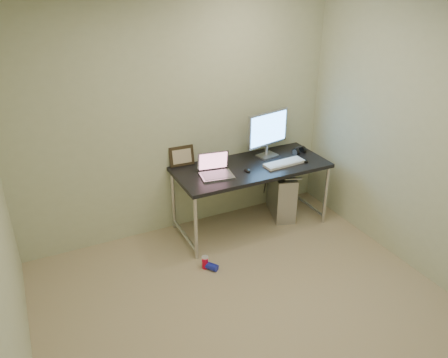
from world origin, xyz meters
TOP-DOWN VIEW (x-y plane):
  - floor at (0.00, 0.00)m, footprint 3.50×3.50m
  - ceiling at (0.00, 0.00)m, footprint 3.50×3.50m
  - wall_back at (0.00, 1.75)m, footprint 3.50×0.02m
  - wall_right at (1.75, 0.00)m, footprint 0.02×3.50m
  - desk at (0.68, 1.38)m, footprint 1.68×0.73m
  - tower_computer at (1.13, 1.44)m, footprint 0.38×0.56m
  - cable_a at (1.08, 1.70)m, footprint 0.01×0.16m
  - cable_b at (1.17, 1.68)m, footprint 0.02×0.11m
  - can_red at (-0.11, 0.87)m, footprint 0.08×0.08m
  - can_white at (-0.11, 0.88)m, footprint 0.08×0.08m
  - can_blue at (-0.07, 0.82)m, footprint 0.13×0.15m
  - laptop at (0.23, 1.35)m, footprint 0.37×0.32m
  - monitor at (0.97, 1.54)m, footprint 0.55×0.21m
  - keyboard at (1.01, 1.25)m, footprint 0.48×0.18m
  - mouse_right at (1.26, 1.23)m, footprint 0.09×0.12m
  - mouse_left at (0.57, 1.28)m, footprint 0.06×0.10m
  - headphones at (1.35, 1.45)m, footprint 0.16×0.09m
  - picture_frame at (0.00, 1.72)m, footprint 0.28×0.09m
  - webcam at (0.32, 1.65)m, footprint 0.04×0.03m

SIDE VIEW (x-z plane):
  - floor at x=0.00m, z-range 0.00..0.00m
  - can_blue at x=-0.07m, z-range 0.00..0.07m
  - can_red at x=-0.11m, z-range 0.00..0.11m
  - can_white at x=-0.11m, z-range 0.00..0.12m
  - tower_computer at x=1.13m, z-range -0.02..0.56m
  - cable_b at x=1.17m, z-range 0.02..0.74m
  - cable_a at x=1.08m, z-range 0.06..0.74m
  - desk at x=0.68m, z-range 0.30..1.05m
  - keyboard at x=1.01m, z-range 0.75..0.78m
  - mouse_left at x=0.57m, z-range 0.75..0.78m
  - mouse_right at x=1.26m, z-range 0.75..0.79m
  - headphones at x=1.35m, z-range 0.73..0.83m
  - laptop at x=0.23m, z-range 0.69..0.92m
  - webcam at x=0.32m, z-range 0.78..0.89m
  - picture_frame at x=0.00m, z-range 0.75..0.97m
  - monitor at x=0.97m, z-range 0.79..1.32m
  - wall_back at x=0.00m, z-range 0.00..2.50m
  - wall_right at x=1.75m, z-range 0.00..2.50m
  - ceiling at x=0.00m, z-range 2.50..2.50m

